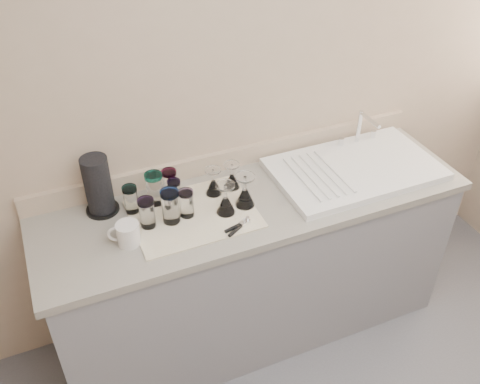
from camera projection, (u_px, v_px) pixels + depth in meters
name	position (u px, v px, depth m)	size (l,w,h in m)	color
room_envelope	(473.00, 268.00, 1.23)	(3.54, 3.50, 2.52)	#56565C
counter_unit	(253.00, 266.00, 2.78)	(2.06, 0.62, 0.90)	slate
sink_unit	(355.00, 168.00, 2.67)	(0.82, 0.50, 0.22)	white
dish_towel	(194.00, 214.00, 2.41)	(0.55, 0.42, 0.01)	white
tumbler_teal	(131.00, 199.00, 2.38)	(0.07, 0.07, 0.13)	white
tumbler_cyan	(154.00, 188.00, 2.42)	(0.08, 0.08, 0.16)	white
tumbler_purple	(175.00, 192.00, 2.44)	(0.06, 0.06, 0.12)	white
tumbler_magenta	(147.00, 213.00, 2.30)	(0.07, 0.07, 0.14)	white
tumbler_blue	(171.00, 206.00, 2.32)	(0.08, 0.08, 0.16)	white
tumbler_lavender	(186.00, 203.00, 2.36)	(0.07, 0.07, 0.13)	white
tumbler_extra	(170.00, 183.00, 2.47)	(0.07, 0.07, 0.14)	white
goblet_back_left	(214.00, 185.00, 2.50)	(0.08, 0.08, 0.14)	white
goblet_back_right	(232.00, 179.00, 2.54)	(0.07, 0.07, 0.13)	white
goblet_front_left	(226.00, 203.00, 2.39)	(0.09, 0.09, 0.15)	white
goblet_front_right	(245.00, 195.00, 2.43)	(0.09, 0.09, 0.16)	white
can_opener	(238.00, 227.00, 2.32)	(0.13, 0.08, 0.02)	silver
white_mug	(127.00, 234.00, 2.23)	(0.15, 0.13, 0.10)	silver
paper_towel_roll	(98.00, 186.00, 2.36)	(0.15, 0.15, 0.28)	black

